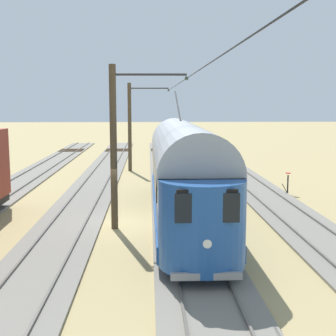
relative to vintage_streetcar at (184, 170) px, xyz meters
name	(u,v)px	position (x,y,z in m)	size (l,w,h in m)	color
ground_plane	(127,224)	(2.47, 0.61, -2.26)	(220.00, 220.00, 0.00)	tan
track_streetcar_siding	(295,219)	(-4.94, 0.29, -2.20)	(2.80, 80.00, 0.18)	slate
track_adjacent_siding	(184,220)	(0.00, 0.29, -2.20)	(2.80, 80.00, 0.18)	slate
track_third_siding	(71,221)	(4.94, 0.29, -2.20)	(2.80, 80.00, 0.18)	slate
vintage_streetcar	(184,170)	(0.00, 0.00, 0.00)	(2.65, 16.40, 5.67)	#1E4C93
catenary_pole_foreground	(131,125)	(2.86, -15.12, 1.26)	(3.18, 0.28, 6.68)	#4C3D28
catenary_pole_mid_near	(116,144)	(2.86, 1.29, 1.26)	(3.18, 0.28, 6.68)	#4C3D28
overhead_wire_run	(210,61)	(0.05, 8.65, 3.88)	(2.97, 53.21, 0.18)	black
switch_stand	(288,182)	(-6.37, -5.54, -1.55)	(0.50, 0.30, 1.24)	black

